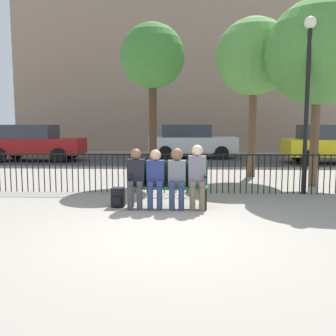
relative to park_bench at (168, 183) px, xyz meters
The scene contains 17 objects.
ground_plane 1.94m from the park_bench, 90.00° to the right, with size 80.00×80.00×0.00m, color gray.
park_bench is the anchor object (origin of this frame).
seated_person_0 0.66m from the park_bench, 168.44° to the right, with size 0.34×0.39×1.18m.
seated_person_1 0.32m from the park_bench, 151.98° to the right, with size 0.34×0.39×1.16m.
seated_person_2 0.29m from the park_bench, 35.99° to the right, with size 0.34×0.39×1.19m.
seated_person_3 0.62m from the park_bench, 12.31° to the right, with size 0.34×0.39×1.26m.
backpack 1.05m from the park_bench, behind, with size 0.25×0.27×0.39m.
fence_railing 1.55m from the park_bench, 90.60° to the left, with size 9.01×0.03×0.95m.
tree_0 4.74m from the park_bench, 99.63° to the left, with size 1.85×1.85×4.51m.
tree_1 5.55m from the park_bench, 36.25° to the left, with size 2.72×2.72×4.86m.
tree_2 6.02m from the park_bench, 61.66° to the left, with size 2.35×2.35×4.87m.
lamp_post 4.15m from the park_bench, 26.74° to the left, with size 0.28×0.28×4.08m.
street_surface 10.14m from the park_bench, 90.00° to the left, with size 24.00×6.00×0.01m.
parked_car_0 10.88m from the park_bench, 86.63° to the left, with size 4.20×1.94×1.62m.
parked_car_1 10.84m from the park_bench, 52.60° to the left, with size 4.20×1.94×1.62m.
parked_car_2 11.13m from the park_bench, 125.26° to the left, with size 4.20×1.94×1.62m.
building_facade 18.97m from the park_bench, 90.00° to the left, with size 20.00×6.00×12.13m.
Camera 1 is at (0.33, -5.48, 1.66)m, focal length 40.00 mm.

